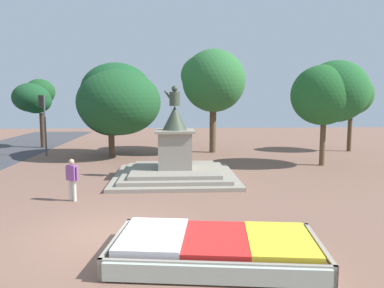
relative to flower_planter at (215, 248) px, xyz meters
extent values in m
plane|color=brown|center=(-2.85, 1.79, -0.27)|extent=(77.00, 77.00, 0.00)
cube|color=#38281C|center=(0.03, 0.06, -0.05)|extent=(5.03, 3.03, 0.43)
cube|color=gray|center=(-0.12, -1.21, -0.03)|extent=(4.93, 0.72, 0.47)
cube|color=gray|center=(0.19, 1.33, -0.03)|extent=(4.93, 0.72, 0.47)
cube|color=gray|center=(-2.38, 0.36, -0.03)|extent=(0.43, 2.65, 0.47)
cube|color=gray|center=(2.45, -0.24, -0.03)|extent=(0.43, 2.65, 0.47)
cube|color=white|center=(-1.47, 0.25, 0.24)|extent=(1.79, 2.43, 0.16)
cube|color=red|center=(0.03, 0.06, 0.22)|extent=(1.79, 2.43, 0.11)
cube|color=yellow|center=(1.54, -0.13, 0.22)|extent=(1.79, 2.43, 0.12)
cube|color=#B2BCAD|center=(-0.13, -1.26, -0.03)|extent=(4.70, 0.78, 0.39)
cube|color=gray|center=(-0.86, 9.30, -0.19)|extent=(5.82, 5.82, 0.17)
cube|color=gray|center=(-0.86, 9.30, -0.02)|extent=(4.97, 4.97, 0.17)
cube|color=gray|center=(-0.86, 9.30, 0.15)|extent=(4.12, 4.12, 0.17)
cube|color=gray|center=(-0.86, 9.30, 1.09)|extent=(1.57, 1.57, 1.72)
cube|color=gray|center=(-0.86, 9.30, 2.01)|extent=(1.85, 1.85, 0.12)
cone|color=#384233|center=(-0.86, 9.30, 2.64)|extent=(1.18, 1.18, 1.14)
cylinder|color=#384233|center=(-0.86, 9.30, 3.55)|extent=(0.50, 0.50, 0.66)
sphere|color=#384233|center=(-0.86, 9.30, 4.02)|extent=(0.29, 0.29, 0.29)
cylinder|color=#384233|center=(-1.15, 9.43, 3.68)|extent=(0.47, 0.29, 0.55)
cylinder|color=#4C5156|center=(-9.43, 16.77, 1.76)|extent=(0.12, 0.12, 4.05)
cube|color=black|center=(-9.63, 16.78, 3.38)|extent=(0.25, 0.29, 0.80)
cylinder|color=#4B0808|center=(-9.77, 16.78, 3.65)|extent=(0.03, 0.14, 0.14)
cylinder|color=yellow|center=(-9.77, 16.78, 3.38)|extent=(0.03, 0.14, 0.14)
cylinder|color=#0D4211|center=(-9.77, 16.78, 3.11)|extent=(0.03, 0.14, 0.14)
cylinder|color=beige|center=(-4.67, 5.38, 0.13)|extent=(0.13, 0.13, 0.80)
cylinder|color=beige|center=(-4.83, 5.46, 0.13)|extent=(0.13, 0.13, 0.80)
cube|color=#8C4C99|center=(-4.75, 5.42, 0.81)|extent=(0.44, 0.37, 0.56)
cylinder|color=#8C4C99|center=(-4.54, 5.31, 0.78)|extent=(0.09, 0.09, 0.54)
cylinder|color=#8C4C99|center=(-4.96, 5.53, 0.78)|extent=(0.09, 0.09, 0.54)
sphere|color=tan|center=(-4.75, 5.42, 1.22)|extent=(0.21, 0.21, 0.21)
cylinder|color=#4C3823|center=(11.95, 17.99, 0.96)|extent=(0.31, 0.31, 2.46)
ellipsoid|color=#225E29|center=(11.79, 18.55, 3.77)|extent=(2.58, 2.41, 1.99)
ellipsoid|color=#255C26|center=(11.80, 17.85, 3.86)|extent=(3.27, 2.86, 3.04)
cylinder|color=brown|center=(1.91, 17.94, 1.29)|extent=(0.47, 0.47, 3.13)
ellipsoid|color=#2D6C2F|center=(1.48, 18.75, 5.22)|extent=(3.66, 3.57, 3.08)
ellipsoid|color=#2B6832|center=(1.91, 17.52, 4.79)|extent=(4.36, 4.68, 4.32)
cylinder|color=brown|center=(-5.04, 16.48, 0.77)|extent=(0.40, 0.40, 2.08)
ellipsoid|color=#194B25|center=(-4.65, 16.59, 4.04)|extent=(4.63, 4.84, 3.72)
ellipsoid|color=#184920|center=(-5.06, 17.33, 3.27)|extent=(4.65, 4.43, 4.49)
ellipsoid|color=#1D4E26|center=(-4.35, 15.48, 3.33)|extent=(5.30, 4.81, 4.17)
cylinder|color=#4C3823|center=(-11.13, 21.29, 1.08)|extent=(0.41, 0.41, 2.70)
ellipsoid|color=#1B4A23|center=(-11.35, 21.67, 4.08)|extent=(2.32, 2.18, 2.03)
ellipsoid|color=#154B25|center=(-11.49, 21.08, 3.40)|extent=(2.34, 2.36, 1.96)
ellipsoid|color=#194926|center=(-11.79, 21.04, 3.64)|extent=(2.88, 2.69, 2.23)
cylinder|color=brown|center=(7.64, 12.35, 1.11)|extent=(0.31, 0.31, 2.75)
ellipsoid|color=#215C28|center=(7.34, 11.85, 3.75)|extent=(3.52, 3.26, 3.31)
ellipsoid|color=#1F5B2A|center=(8.21, 12.20, 3.96)|extent=(3.57, 3.84, 3.46)
camera|label=1|loc=(-1.00, -8.53, 3.56)|focal=35.00mm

